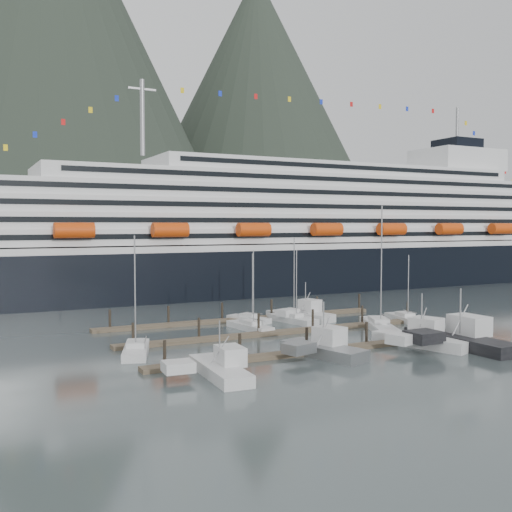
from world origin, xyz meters
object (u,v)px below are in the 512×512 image
Objects in this scene: sailboat_a at (136,351)px; sailboat_f at (249,319)px; sailboat_g at (290,316)px; sailboat_d at (379,326)px; sailboat_h at (405,319)px; trawler_b at (323,349)px; trawler_c at (459,339)px; trawler_a at (218,368)px; cruise_ship at (303,239)px; trawler_d at (421,339)px; sailboat_c at (292,320)px; trawler_e at (305,314)px; sailboat_b at (250,327)px.

sailboat_a is 1.30× the size of sailboat_f.
sailboat_g is (7.40, -0.34, 0.02)m from sailboat_f.
sailboat_d is 1.69× the size of sailboat_h.
sailboat_a is 22.24m from trawler_b.
trawler_a is at bearing 88.64° from trawler_c.
sailboat_f is 25.02m from sailboat_h.
sailboat_d reaches higher than sailboat_h.
cruise_ship is 11.15× the size of sailboat_d.
trawler_c is at bearing -140.04° from trawler_d.
sailboat_a is 30.92m from sailboat_c.
cruise_ship is 19.30× the size of trawler_e.
sailboat_a reaches higher than sailboat_h.
sailboat_g is at bearing -116.29° from sailboat_f.
sailboat_c reaches higher than sailboat_f.
cruise_ship is 16.15× the size of trawler_d.
trawler_b is (-9.16, -22.97, 0.50)m from sailboat_c.
sailboat_c reaches higher than trawler_a.
sailboat_d is (36.76, 0.76, 0.03)m from sailboat_a.
trawler_a is (-23.75, -26.00, 0.42)m from sailboat_c.
sailboat_h is at bearing -65.63° from sailboat_a.
trawler_b is at bearing 130.91° from sailboat_h.
cruise_ship is 54.38m from sailboat_f.
cruise_ship is at bearing -45.36° from trawler_b.
sailboat_g is 0.86× the size of trawler_c.
trawler_c reaches higher than trawler_b.
sailboat_f reaches higher than sailboat_h.
cruise_ship is 15.09× the size of sailboat_g.
cruise_ship is 18.81× the size of sailboat_h.
trawler_d is at bearing 57.96° from trawler_c.
trawler_c is (18.51, -3.04, 0.10)m from trawler_b.
sailboat_g is 30.27m from trawler_c.
trawler_b is at bearing -74.71° from trawler_a.
sailboat_f is at bearing -22.85° from trawler_b.
sailboat_b is at bearing 131.81° from sailboat_f.
trawler_d is at bearing 178.86° from sailboat_f.
sailboat_c is 18.11m from sailboat_h.
sailboat_f is (-14.23, 14.79, -0.08)m from sailboat_d.
sailboat_c is (28.50, 12.01, -0.03)m from sailboat_a.
sailboat_b is 1.12× the size of trawler_e.
trawler_a is at bearing 75.40° from trawler_d.
sailboat_d reaches higher than sailboat_c.
sailboat_g is 2.51m from trawler_e.
sailboat_b is 19.89m from trawler_b.
sailboat_g is at bearing -11.21° from trawler_d.
cruise_ship is at bearing -38.35° from trawler_d.
sailboat_c is 27.65m from trawler_c.
sailboat_a is 1.26× the size of trawler_a.
sailboat_c is 0.92× the size of trawler_d.
sailboat_d is at bearing -173.03° from trawler_e.
trawler_a is 0.90× the size of trawler_d.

